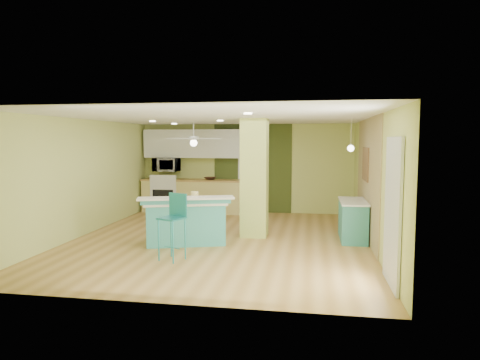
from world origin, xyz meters
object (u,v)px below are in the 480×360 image
object	(u,v)px
side_counter	(353,220)
peninsula	(186,221)
canister	(195,196)
fruit_bowl	(210,178)
bar_stool	(174,216)

from	to	relation	value
side_counter	peninsula	bearing A→B (deg)	-165.10
peninsula	canister	xyz separation A→B (m)	(0.17, 0.04, 0.49)
peninsula	fruit_bowl	size ratio (longest dim) A/B	6.21
fruit_bowl	canister	bearing A→B (deg)	-81.51
side_counter	fruit_bowl	bearing A→B (deg)	143.80
peninsula	side_counter	distance (m)	3.42
bar_stool	fruit_bowl	world-z (taller)	bar_stool
peninsula	side_counter	xyz separation A→B (m)	(3.30, 0.88, -0.04)
bar_stool	canister	xyz separation A→B (m)	(0.03, 1.18, 0.18)
bar_stool	side_counter	bearing A→B (deg)	55.03
bar_stool	fruit_bowl	size ratio (longest dim) A/B	3.69
fruit_bowl	canister	distance (m)	3.56
peninsula	fruit_bowl	distance (m)	3.61
peninsula	fruit_bowl	world-z (taller)	fruit_bowl
peninsula	bar_stool	xyz separation A→B (m)	(0.14, -1.14, 0.31)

